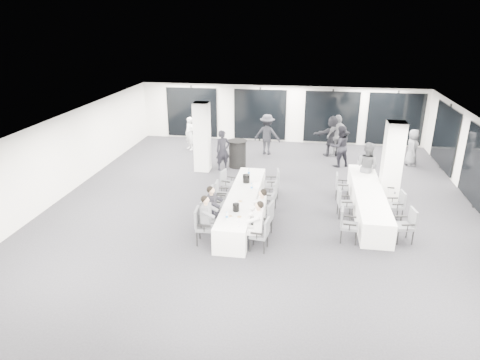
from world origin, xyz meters
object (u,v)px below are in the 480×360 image
object	(u,v)px
chair_main_right_mid	(268,206)
standing_guest_c	(267,132)
standing_guest_h	(367,163)
ice_bucket_near	(236,207)
chair_side_left_mid	(343,201)
banquet_table_side	(368,201)
chair_main_left_second	(208,214)
chair_main_right_far	(274,182)
standing_guest_b	(340,144)
standing_guest_g	(190,131)
chair_side_left_near	(347,223)
cocktail_table	(237,154)
standing_guest_e	(413,145)
ice_bucket_far	(246,179)
chair_side_right_near	(407,223)
standing_guest_d	(338,133)
chair_main_left_fourth	(221,193)
chair_side_left_far	(340,185)
standing_guest_f	(333,133)
standing_guest_a	(223,148)
chair_main_right_near	(262,232)
chair_main_right_second	(265,217)
chair_main_right_fourth	(271,194)
chair_main_left_far	(227,181)
chair_side_right_mid	(398,203)
chair_main_left_mid	(215,201)
banquet_table_main	(243,205)
chair_side_right_far	(391,187)
chair_main_left_near	(202,224)

from	to	relation	value
chair_main_right_mid	standing_guest_c	size ratio (longest dim) A/B	0.46
standing_guest_h	ice_bucket_near	distance (m)	5.78
chair_side_left_mid	banquet_table_side	bearing A→B (deg)	117.73
chair_main_left_second	chair_main_right_far	world-z (taller)	chair_main_left_second
standing_guest_b	standing_guest_g	size ratio (longest dim) A/B	1.13
chair_side_left_near	standing_guest_c	size ratio (longest dim) A/B	0.47
cocktail_table	standing_guest_e	xyz separation A→B (m)	(7.26, 1.39, 0.30)
standing_guest_b	ice_bucket_far	xyz separation A→B (m)	(-3.31, -4.38, -0.11)
chair_side_right_near	standing_guest_g	distance (m)	11.35
standing_guest_g	standing_guest_d	bearing A→B (deg)	41.89
chair_main_right_mid	ice_bucket_near	world-z (taller)	ice_bucket_near
banquet_table_side	chair_main_left_fourth	xyz separation A→B (m)	(-4.78, -0.40, 0.14)
chair_side_left_far	chair_side_right_near	world-z (taller)	chair_side_right_near
chair_main_right_mid	standing_guest_f	distance (m)	7.55
ice_bucket_far	standing_guest_a	bearing A→B (deg)	114.22
chair_main_right_near	standing_guest_c	xyz separation A→B (m)	(-0.73, 8.66, 0.51)
chair_main_left_second	standing_guest_e	world-z (taller)	standing_guest_e
cocktail_table	ice_bucket_far	size ratio (longest dim) A/B	4.18
standing_guest_e	standing_guest_g	size ratio (longest dim) A/B	1.00
chair_main_right_second	standing_guest_b	xyz separation A→B (m)	(2.43, 6.59, 0.40)
chair_main_right_far	chair_main_right_near	bearing A→B (deg)	171.81
chair_main_right_fourth	chair_side_left_mid	world-z (taller)	chair_main_right_fourth
standing_guest_c	ice_bucket_near	world-z (taller)	standing_guest_c
standing_guest_a	chair_main_left_far	bearing A→B (deg)	-109.54
chair_main_right_far	standing_guest_d	bearing A→B (deg)	-33.46
banquet_table_side	standing_guest_c	bearing A→B (deg)	124.09
chair_main_left_fourth	chair_side_right_mid	size ratio (longest dim) A/B	0.97
chair_main_left_far	chair_main_right_fourth	bearing A→B (deg)	70.65
chair_main_left_mid	standing_guest_h	distance (m)	5.82
chair_main_right_far	ice_bucket_far	size ratio (longest dim) A/B	3.63
chair_main_right_near	chair_main_left_fourth	bearing A→B (deg)	40.81
chair_main_left_mid	chair_main_left_far	bearing A→B (deg)	-175.01
chair_main_right_near	banquet_table_side	bearing A→B (deg)	-38.30
banquet_table_main	chair_main_left_far	world-z (taller)	chair_main_left_far
chair_main_right_far	chair_side_right_far	distance (m)	3.95
chair_side_left_mid	chair_side_left_near	bearing A→B (deg)	-4.99
standing_guest_d	chair_main_left_far	bearing A→B (deg)	19.12
banquet_table_main	chair_side_left_far	xyz separation A→B (m)	(3.12, 1.93, 0.14)
chair_side_left_far	ice_bucket_far	world-z (taller)	ice_bucket_far
ice_bucket_near	chair_main_right_mid	bearing A→B (deg)	46.67
chair_main_right_second	chair_side_right_mid	world-z (taller)	chair_main_right_second
banquet_table_main	chair_main_right_second	world-z (taller)	chair_main_right_second
chair_main_right_second	standing_guest_d	bearing A→B (deg)	-5.17
chair_main_left_near	standing_guest_d	world-z (taller)	standing_guest_d
chair_main_left_fourth	chair_side_left_near	world-z (taller)	chair_side_left_near
chair_main_left_far	standing_guest_g	bearing A→B (deg)	-137.03
chair_main_right_far	standing_guest_a	bearing A→B (deg)	34.82
chair_main_left_far	standing_guest_a	xyz separation A→B (m)	(-0.64, 2.55, 0.43)
chair_side_left_far	standing_guest_c	distance (m)	5.65
chair_side_left_near	standing_guest_b	bearing A→B (deg)	-175.75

